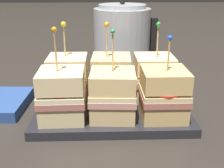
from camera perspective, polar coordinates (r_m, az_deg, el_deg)
name	(u,v)px	position (r m, az deg, el deg)	size (l,w,h in m)	color
ground_plane	(112,114)	(0.62, 0.00, -6.08)	(6.00, 6.00, 0.00)	#2D2823
serving_platter	(112,110)	(0.61, 0.00, -5.33)	(0.32, 0.21, 0.02)	#232328
sandwich_front_left	(62,95)	(0.55, -10.09, -2.24)	(0.09, 0.09, 0.18)	beige
sandwich_front_center	(112,95)	(0.55, -0.04, -2.17)	(0.09, 0.09, 0.17)	#DBB77A
sandwich_front_right	(164,94)	(0.56, 10.45, -2.00)	(0.09, 0.09, 0.17)	tan
sandwich_back_left	(68,78)	(0.64, -8.89, 1.25)	(0.09, 0.09, 0.17)	beige
sandwich_back_center	(110,77)	(0.64, -0.33, 1.37)	(0.09, 0.09, 0.18)	#DBB77A
sandwich_back_right	(154,77)	(0.65, 8.47, 1.37)	(0.09, 0.09, 0.17)	beige
kettle_steel	(122,39)	(0.89, 2.09, 9.22)	(0.20, 0.18, 0.22)	#B7BABF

